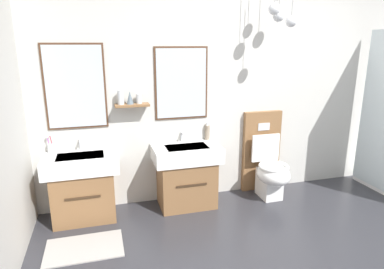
# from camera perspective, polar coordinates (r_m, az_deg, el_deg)

# --- Properties ---
(wall_back) EXTENTS (5.10, 0.64, 2.73)m
(wall_back) POSITION_cam_1_polar(r_m,az_deg,el_deg) (4.05, 9.19, 9.06)
(wall_back) COLOR beige
(wall_back) RESTS_ON ground
(bath_mat) EXTENTS (0.68, 0.44, 0.01)m
(bath_mat) POSITION_cam_1_polar(r_m,az_deg,el_deg) (3.33, -17.85, -17.91)
(bath_mat) COLOR #9E9993
(bath_mat) RESTS_ON ground
(vanity_sink_left) EXTENTS (0.74, 0.48, 0.70)m
(vanity_sink_left) POSITION_cam_1_polar(r_m,az_deg,el_deg) (3.69, -18.07, -8.12)
(vanity_sink_left) COLOR brown
(vanity_sink_left) RESTS_ON ground
(tap_on_left_sink) EXTENTS (0.03, 0.13, 0.11)m
(tap_on_left_sink) POSITION_cam_1_polar(r_m,az_deg,el_deg) (3.72, -18.49, -1.43)
(tap_on_left_sink) COLOR silver
(tap_on_left_sink) RESTS_ON vanity_sink_left
(vanity_sink_right) EXTENTS (0.74, 0.48, 0.70)m
(vanity_sink_right) POSITION_cam_1_polar(r_m,az_deg,el_deg) (3.79, -0.99, -6.69)
(vanity_sink_right) COLOR brown
(vanity_sink_right) RESTS_ON ground
(tap_on_right_sink) EXTENTS (0.03, 0.13, 0.11)m
(tap_on_right_sink) POSITION_cam_1_polar(r_m,az_deg,el_deg) (3.82, -1.68, -0.20)
(tap_on_right_sink) COLOR silver
(tap_on_right_sink) RESTS_ON vanity_sink_right
(toilet) EXTENTS (0.48, 0.63, 1.00)m
(toilet) POSITION_cam_1_polar(r_m,az_deg,el_deg) (4.14, 12.66, -5.10)
(toilet) COLOR brown
(toilet) RESTS_ON ground
(toothbrush_cup) EXTENTS (0.07, 0.07, 0.21)m
(toothbrush_cup) POSITION_cam_1_polar(r_m,az_deg,el_deg) (3.74, -22.90, -2.03)
(toothbrush_cup) COLOR silver
(toothbrush_cup) RESTS_ON vanity_sink_left
(soap_dispenser) EXTENTS (0.06, 0.06, 0.21)m
(soap_dispenser) POSITION_cam_1_polar(r_m,az_deg,el_deg) (3.89, 2.61, 0.37)
(soap_dispenser) COLOR gray
(soap_dispenser) RESTS_ON vanity_sink_right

